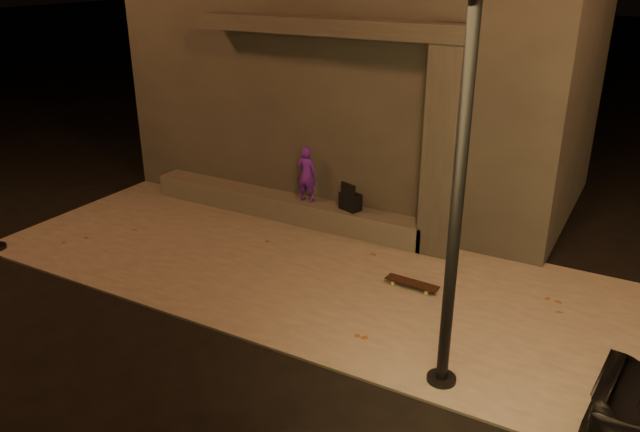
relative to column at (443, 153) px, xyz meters
The scene contains 10 objects.
ground 4.51m from the column, 114.39° to the right, with size 120.00×120.00×0.00m, color black.
sidewalk 3.04m from the column, 134.17° to the right, with size 11.00×4.40×0.04m, color #625F57.
building 3.92m from the column, 134.55° to the left, with size 9.00×5.10×5.22m.
ledge 3.57m from the column, behind, with size 6.00×0.55×0.45m, color #585650.
column is the anchor object (origin of this frame).
canopy 2.93m from the column, behind, with size 5.00×0.70×0.28m, color #393633.
skateboarder 2.78m from the column, behind, with size 0.40×0.26×1.09m, color #5E1CBC.
backpack 2.07m from the column, behind, with size 0.45×0.37×0.55m.
skateboard 2.27m from the column, 84.74° to the right, with size 0.87×0.27×0.09m.
street_lamp_0 4.43m from the column, 69.25° to the right, with size 0.36×0.36×7.41m.
Camera 1 is at (4.83, -6.00, 4.84)m, focal length 35.00 mm.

